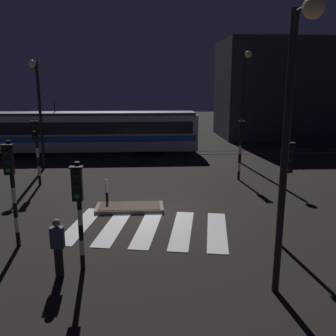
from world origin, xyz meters
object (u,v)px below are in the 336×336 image
Objects in this scene: traffic_light_corner_near_right at (286,177)px; tram at (89,132)px; traffic_light_kerb_mid_left at (79,201)px; street_lamp_trackside_left at (38,101)px; pedestrian_waiting_at_kerb at (58,248)px; traffic_light_corner_far_right at (241,140)px; bollard_island_edge at (107,191)px; street_lamp_trackside_right at (244,95)px; street_lamp_near_kerb at (292,122)px; traffic_light_corner_far_left at (36,142)px; traffic_light_corner_near_left at (11,179)px.

tram is (-8.86, 17.20, -0.62)m from traffic_light_corner_near_right.
traffic_light_kerb_mid_left is 0.19× the size of tram.
street_lamp_trackside_left is 14.79m from pedestrian_waiting_at_kerb.
street_lamp_trackside_left reaches higher than traffic_light_corner_near_right.
tram reaches higher than traffic_light_corner_near_right.
street_lamp_trackside_left is at bearing -113.96° from tram.
traffic_light_corner_far_right is 3.10× the size of bollard_island_edge.
traffic_light_kerb_mid_left is 16.79m from street_lamp_trackside_right.
street_lamp_near_kerb reaches higher than traffic_light_corner_near_right.
street_lamp_near_kerb is at bearing -101.21° from street_lamp_trackside_right.
street_lamp_trackside_right is at bearing 21.61° from traffic_light_corner_far_left.
traffic_light_corner_near_left is 16.76m from street_lamp_trackside_right.
traffic_light_corner_far_left is at bearing 100.67° from traffic_light_corner_near_left.
tram is at bearing 81.40° from traffic_light_corner_far_left.
traffic_light_corner_far_right is 0.20× the size of tram.
traffic_light_corner_near_left is 16.81m from tram.
traffic_light_corner_far_right is 8.12m from bollard_island_edge.
tram is at bearing 97.72° from traffic_light_kerb_mid_left.
traffic_light_corner_far_left is at bearing 112.22° from traffic_light_kerb_mid_left.
tram is (-10.88, 4.17, -2.90)m from street_lamp_trackside_right.
traffic_light_kerb_mid_left is 14.43m from street_lamp_trackside_left.
traffic_light_corner_far_left is 0.21× the size of tram.
traffic_light_corner_far_left reaches higher than pedestrian_waiting_at_kerb.
tram is (-0.10, 16.80, -0.60)m from traffic_light_corner_near_left.
tram reaches higher than pedestrian_waiting_at_kerb.
street_lamp_trackside_left is 6.04× the size of bollard_island_edge.
street_lamp_trackside_right is (1.25, 4.45, 2.38)m from traffic_light_corner_far_right.
street_lamp_near_kerb is (9.96, -15.10, 0.13)m from street_lamp_trackside_left.
traffic_light_corner_near_left is 0.53× the size of street_lamp_trackside_left.
street_lamp_near_kerb is (7.61, -3.35, 2.08)m from traffic_light_corner_near_left.
street_lamp_near_kerb is (-1.15, -2.95, 2.05)m from traffic_light_corner_near_right.
street_lamp_trackside_right is 12.31m from bollard_island_edge.
street_lamp_trackside_right is at bearing 58.57° from pedestrian_waiting_at_kerb.
traffic_light_kerb_mid_left is at bearing 28.79° from pedestrian_waiting_at_kerb.
street_lamp_trackside_left reaches higher than traffic_light_kerb_mid_left.
traffic_light_corner_near_left reaches higher than traffic_light_corner_far_left.
traffic_light_corner_far_left is at bearing -177.91° from traffic_light_corner_far_right.
pedestrian_waiting_at_kerb is (-0.57, -0.31, -1.24)m from traffic_light_kerb_mid_left.
street_lamp_near_kerb reaches higher than traffic_light_corner_far_right.
tram is 12.62m from bollard_island_edge.
traffic_light_corner_far_left reaches higher than traffic_light_corner_far_right.
traffic_light_corner_far_right is at bearing -105.72° from street_lamp_trackside_right.
traffic_light_corner_far_left is 0.99× the size of traffic_light_corner_near_right.
traffic_light_corner_far_left is 5.43m from bollard_island_edge.
traffic_light_corner_near_right is 0.21× the size of tram.
traffic_light_corner_near_left is at bearing 132.35° from pedestrian_waiting_at_kerb.
street_lamp_near_kerb is 6.26× the size of bollard_island_edge.
traffic_light_corner_far_right is 1.07× the size of traffic_light_kerb_mid_left.
street_lamp_trackside_right is 1.06× the size of street_lamp_near_kerb.
street_lamp_trackside_right reaches higher than traffic_light_corner_far_right.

